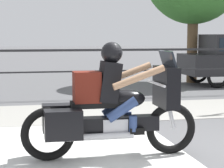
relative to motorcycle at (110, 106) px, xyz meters
name	(u,v)px	position (x,y,z in m)	size (l,w,h in m)	color
ground_plane	(197,150)	(1.31, 0.08, -0.70)	(120.00, 120.00, 0.00)	#565659
sidewalk_band	(136,111)	(1.31, 3.48, -0.70)	(44.00, 2.40, 0.01)	#99968E
crosswalk_band	(79,161)	(-0.44, -0.12, -0.70)	(3.07, 6.00, 0.01)	silver
fence_railing	(115,59)	(1.31, 5.61, 0.32)	(36.00, 0.05, 1.30)	#232326
motorcycle	(110,106)	(0.00, 0.00, 0.00)	(2.43, 0.76, 1.57)	black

